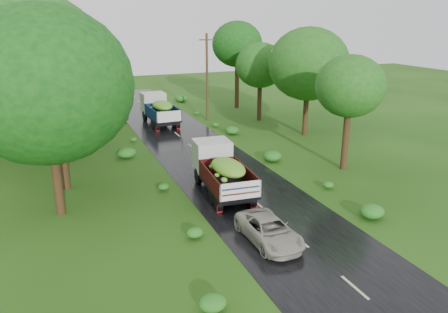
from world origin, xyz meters
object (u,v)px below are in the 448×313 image
truck_near (221,168)px  car (269,230)px  truck_far (159,108)px  utility_pole (207,76)px

truck_near → car: 6.37m
truck_far → car: size_ratio=1.58×
truck_far → car: bearing=-93.7°
truck_far → car: 24.07m
truck_near → truck_far: bearing=92.1°
truck_near → utility_pole: 18.58m
truck_near → car: size_ratio=1.56×
car → truck_near: bearing=87.4°
car → utility_pole: size_ratio=0.49×
truck_near → truck_far: (0.72, 17.73, 0.04)m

